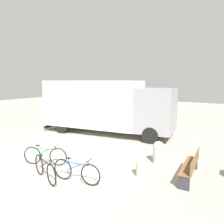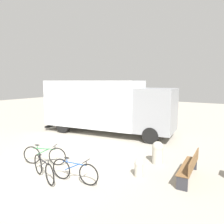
{
  "view_description": "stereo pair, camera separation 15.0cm",
  "coord_description": "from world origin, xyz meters",
  "px_view_note": "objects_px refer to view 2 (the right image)",
  "views": [
    {
      "loc": [
        5.91,
        -5.15,
        3.31
      ],
      "look_at": [
        0.11,
        4.21,
        1.74
      ],
      "focal_mm": 35.0,
      "sensor_mm": 36.0,
      "label": 1
    },
    {
      "loc": [
        6.03,
        -5.07,
        3.31
      ],
      "look_at": [
        0.11,
        4.21,
        1.74
      ],
      "focal_mm": 35.0,
      "sensor_mm": 36.0,
      "label": 2
    }
  ],
  "objects_px": {
    "delivery_truck": "(106,105)",
    "park_bench": "(190,166)",
    "bollard_far_bench": "(158,152)",
    "bicycle_middle": "(44,168)",
    "bollard_near_bench": "(139,167)",
    "bicycle_far": "(74,171)",
    "bicycle_near": "(44,155)"
  },
  "relations": [
    {
      "from": "bicycle_middle",
      "to": "bollard_near_bench",
      "type": "relative_size",
      "value": 2.73
    },
    {
      "from": "park_bench",
      "to": "bollard_far_bench",
      "type": "height_order",
      "value": "bollard_far_bench"
    },
    {
      "from": "bicycle_near",
      "to": "bicycle_far",
      "type": "xyz_separation_m",
      "value": [
        2.05,
        -0.51,
        0.0
      ]
    },
    {
      "from": "bicycle_middle",
      "to": "bollard_far_bench",
      "type": "xyz_separation_m",
      "value": [
        2.73,
        3.45,
        0.1
      ]
    },
    {
      "from": "bicycle_middle",
      "to": "bollard_near_bench",
      "type": "bearing_deg",
      "value": 56.19
    },
    {
      "from": "park_bench",
      "to": "bicycle_far",
      "type": "height_order",
      "value": "park_bench"
    },
    {
      "from": "bicycle_middle",
      "to": "bicycle_far",
      "type": "height_order",
      "value": "same"
    },
    {
      "from": "bicycle_far",
      "to": "bicycle_middle",
      "type": "bearing_deg",
      "value": -165.67
    },
    {
      "from": "park_bench",
      "to": "bicycle_far",
      "type": "bearing_deg",
      "value": 122.05
    },
    {
      "from": "bicycle_middle",
      "to": "park_bench",
      "type": "bearing_deg",
      "value": 52.59
    },
    {
      "from": "bicycle_far",
      "to": "bollard_far_bench",
      "type": "relative_size",
      "value": 1.96
    },
    {
      "from": "bollard_far_bench",
      "to": "bollard_near_bench",
      "type": "bearing_deg",
      "value": -93.65
    },
    {
      "from": "bicycle_near",
      "to": "bicycle_middle",
      "type": "bearing_deg",
      "value": -65.07
    },
    {
      "from": "bollard_near_bench",
      "to": "bollard_far_bench",
      "type": "distance_m",
      "value": 1.54
    },
    {
      "from": "bollard_near_bench",
      "to": "bollard_far_bench",
      "type": "bearing_deg",
      "value": 86.35
    },
    {
      "from": "bollard_far_bench",
      "to": "bicycle_far",
      "type": "bearing_deg",
      "value": -119.16
    },
    {
      "from": "bicycle_near",
      "to": "bollard_far_bench",
      "type": "height_order",
      "value": "bollard_far_bench"
    },
    {
      "from": "bicycle_middle",
      "to": "bicycle_near",
      "type": "bearing_deg",
      "value": 158.54
    },
    {
      "from": "park_bench",
      "to": "bollard_far_bench",
      "type": "bearing_deg",
      "value": 57.98
    },
    {
      "from": "bicycle_far",
      "to": "bicycle_near",
      "type": "bearing_deg",
      "value": 159.06
    },
    {
      "from": "delivery_truck",
      "to": "bollard_far_bench",
      "type": "xyz_separation_m",
      "value": [
        4.65,
        -3.18,
        -1.33
      ]
    },
    {
      "from": "park_bench",
      "to": "bollard_near_bench",
      "type": "distance_m",
      "value": 1.73
    },
    {
      "from": "park_bench",
      "to": "bicycle_far",
      "type": "relative_size",
      "value": 1.1
    },
    {
      "from": "bicycle_near",
      "to": "bollard_far_bench",
      "type": "bearing_deg",
      "value": 10.54
    },
    {
      "from": "delivery_truck",
      "to": "bollard_far_bench",
      "type": "relative_size",
      "value": 9.32
    },
    {
      "from": "bicycle_middle",
      "to": "bollard_far_bench",
      "type": "distance_m",
      "value": 4.4
    },
    {
      "from": "park_bench",
      "to": "bicycle_near",
      "type": "height_order",
      "value": "park_bench"
    },
    {
      "from": "park_bench",
      "to": "bicycle_middle",
      "type": "xyz_separation_m",
      "value": [
        -4.18,
        -2.67,
        -0.1
      ]
    },
    {
      "from": "bicycle_middle",
      "to": "bollard_far_bench",
      "type": "relative_size",
      "value": 1.87
    },
    {
      "from": "delivery_truck",
      "to": "park_bench",
      "type": "bearing_deg",
      "value": -40.32
    },
    {
      "from": "park_bench",
      "to": "delivery_truck",
      "type": "bearing_deg",
      "value": 53.33
    },
    {
      "from": "bicycle_middle",
      "to": "bollard_far_bench",
      "type": "height_order",
      "value": "bollard_far_bench"
    }
  ]
}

